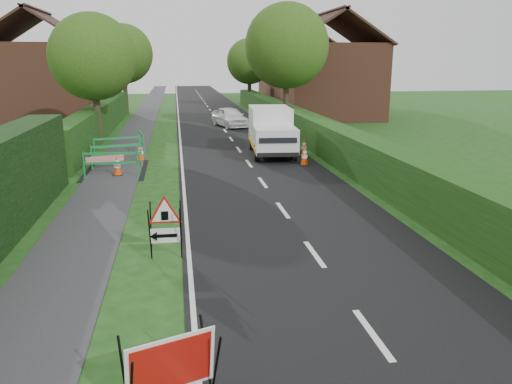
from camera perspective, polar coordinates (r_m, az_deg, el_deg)
ground at (r=10.31m, az=-5.47°, el=-10.03°), size 120.00×120.00×0.00m
road_surface at (r=44.66m, az=-5.21°, el=9.21°), size 6.00×90.00×0.02m
footpath at (r=44.62m, az=-12.35°, el=8.93°), size 2.00×90.00×0.02m
hedge_west_far at (r=31.96m, az=-17.15°, el=6.39°), size 1.00×24.00×1.80m
hedge_east at (r=26.65m, az=6.36°, el=5.40°), size 1.20×50.00×1.50m
house_west at (r=40.50m, az=-23.09°, el=11.65°), size 7.50×7.40×7.88m
house_east_a at (r=39.10m, az=8.28°, el=12.58°), size 7.50×7.40×7.88m
house_east_b at (r=52.87m, az=4.77°, el=13.22°), size 7.50×7.40×7.88m
tree_nw at (r=27.65m, az=-18.15°, el=14.45°), size 4.40×4.40×6.70m
tree_ne at (r=32.11m, az=3.53°, el=16.32°), size 5.20×5.20×7.79m
tree_fw at (r=43.54m, az=-14.96°, el=15.01°), size 4.80×4.80×7.24m
tree_fe at (r=47.85m, az=-0.77°, el=14.70°), size 4.20×4.20×6.33m
red_rect_sign at (r=6.78m, az=-9.66°, el=-19.05°), size 1.31×1.04×0.99m
triangle_sign at (r=11.19m, az=-10.55°, el=-3.45°), size 0.87×0.87×1.24m
works_van at (r=23.61m, az=1.76°, el=7.08°), size 2.21×4.87×2.16m
traffic_cone_0 at (r=21.25m, az=5.56°, el=4.10°), size 0.38×0.38×0.79m
traffic_cone_1 at (r=23.37m, az=5.53°, el=5.07°), size 0.38×0.38×0.79m
traffic_cone_2 at (r=25.52m, az=2.81°, el=5.95°), size 0.38×0.38×0.79m
traffic_cone_3 at (r=19.98m, az=-15.59°, el=2.93°), size 0.38×0.38×0.79m
traffic_cone_4 at (r=22.67m, az=-13.07°, el=4.45°), size 0.38×0.38×0.79m
ped_barrier_0 at (r=19.69m, az=-16.27°, el=3.42°), size 2.08×0.46×1.00m
ped_barrier_1 at (r=21.42m, az=-15.66°, el=4.35°), size 2.08×0.86×1.00m
ped_barrier_2 at (r=23.50m, az=-15.59°, el=5.24°), size 2.08×0.85×1.00m
ped_barrier_3 at (r=24.71m, az=-12.97°, el=5.85°), size 0.68×2.09×1.00m
redwhite_plank at (r=21.26m, az=-16.81°, el=2.45°), size 1.46×0.41×0.25m
hatchback_car at (r=33.73m, az=-2.98°, el=8.57°), size 2.49×4.14×1.32m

